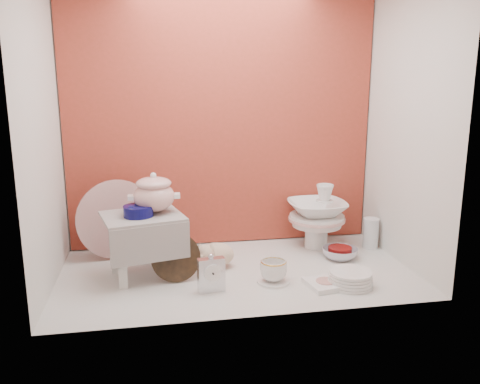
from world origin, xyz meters
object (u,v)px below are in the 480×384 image
at_px(mantel_clock, 211,273).
at_px(plush_pig, 216,254).
at_px(soup_tureen, 154,193).
at_px(blue_white_vase, 156,231).
at_px(gold_rim_teacup, 273,270).
at_px(dinner_plate_stack, 350,278).
at_px(crystal_bowl, 340,253).
at_px(floral_platter, 117,219).
at_px(step_stool, 144,246).
at_px(porcelain_tower, 317,216).

relative_size(mantel_clock, plush_pig, 0.75).
xyz_separation_m(soup_tureen, mantel_clock, (0.25, -0.28, -0.33)).
relative_size(soup_tureen, blue_white_vase, 0.96).
distance_m(gold_rim_teacup, dinner_plate_stack, 0.37).
relative_size(plush_pig, crystal_bowl, 1.25).
xyz_separation_m(blue_white_vase, plush_pig, (0.30, -0.29, -0.06)).
bearing_deg(plush_pig, crystal_bowl, -23.84).
height_order(soup_tureen, blue_white_vase, soup_tureen).
relative_size(floral_platter, gold_rim_teacup, 3.33).
relative_size(soup_tureen, dinner_plate_stack, 1.13).
xyz_separation_m(plush_pig, gold_rim_teacup, (0.25, -0.25, -0.01)).
relative_size(soup_tureen, crystal_bowl, 1.26).
bearing_deg(plush_pig, dinner_plate_stack, -54.44).
distance_m(blue_white_vase, dinner_plate_stack, 1.11).
bearing_deg(gold_rim_teacup, plush_pig, 135.48).
xyz_separation_m(gold_rim_teacup, crystal_bowl, (0.44, 0.26, -0.03)).
relative_size(step_stool, soup_tureen, 1.54).
bearing_deg(mantel_clock, soup_tureen, 123.40).
bearing_deg(gold_rim_teacup, floral_platter, 146.94).
bearing_deg(blue_white_vase, step_stool, -101.41).
distance_m(soup_tureen, floral_platter, 0.39).
relative_size(blue_white_vase, mantel_clock, 1.40).
bearing_deg(dinner_plate_stack, gold_rim_teacup, 163.97).
xyz_separation_m(mantel_clock, dinner_plate_stack, (0.67, -0.05, -0.05)).
bearing_deg(mantel_clock, step_stool, 133.49).
xyz_separation_m(mantel_clock, porcelain_tower, (0.69, 0.51, 0.10)).
distance_m(plush_pig, dinner_plate_stack, 0.70).
xyz_separation_m(step_stool, floral_platter, (-0.15, 0.30, 0.06)).
bearing_deg(crystal_bowl, porcelain_tower, 108.20).
bearing_deg(step_stool, soup_tureen, 16.27).
bearing_deg(dinner_plate_stack, soup_tureen, 159.73).
xyz_separation_m(soup_tureen, floral_platter, (-0.21, 0.26, -0.20)).
xyz_separation_m(soup_tureen, crystal_bowl, (1.00, 0.02, -0.39)).
height_order(blue_white_vase, mantel_clock, blue_white_vase).
relative_size(soup_tureen, porcelain_tower, 0.64).
bearing_deg(step_stool, porcelain_tower, 1.25).
bearing_deg(step_stool, plush_pig, -6.41).
height_order(floral_platter, plush_pig, floral_platter).
bearing_deg(dinner_plate_stack, blue_white_vase, 145.13).
relative_size(step_stool, porcelain_tower, 0.99).
bearing_deg(plush_pig, soup_tureen, 157.43).
height_order(mantel_clock, dinner_plate_stack, mantel_clock).
distance_m(mantel_clock, dinner_plate_stack, 0.67).
distance_m(step_stool, porcelain_tower, 1.03).
height_order(soup_tureen, mantel_clock, soup_tureen).
distance_m(gold_rim_teacup, porcelain_tower, 0.61).
height_order(floral_platter, gold_rim_teacup, floral_platter).
bearing_deg(blue_white_vase, plush_pig, -43.26).
height_order(soup_tureen, gold_rim_teacup, soup_tureen).
distance_m(blue_white_vase, gold_rim_teacup, 0.77).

